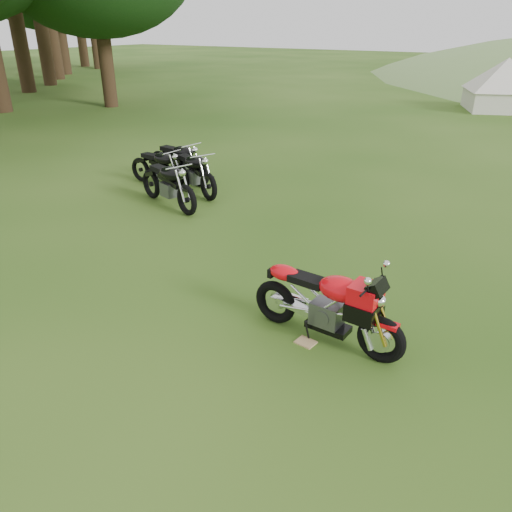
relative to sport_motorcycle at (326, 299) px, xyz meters
The scene contains 9 objects.
ground 1.16m from the sport_motorcycle, 162.17° to the right, with size 120.00×120.00×0.00m, color #23490F.
treeline 25.61m from the sport_motorcycle, 145.01° to the left, with size 28.00×32.00×14.00m, color black, non-canonical shape.
sport_motorcycle is the anchor object (origin of this frame).
plywood_board 0.56m from the sport_motorcycle, 129.93° to the right, with size 0.21×0.17×0.02m, color tan.
vintage_moto_a 5.10m from the sport_motorcycle, 151.20° to the left, with size 1.81×0.42×0.95m, color black, non-canonical shape.
vintage_moto_b 6.44m from the sport_motorcycle, 148.73° to the left, with size 1.67×0.39×0.88m, color black, non-canonical shape.
vintage_moto_c 6.64m from the sport_motorcycle, 144.50° to the left, with size 1.81×0.42×0.95m, color black, non-canonical shape.
vintage_moto_d 5.73m from the sport_motorcycle, 143.68° to the left, with size 1.79×0.42×0.94m, color black, non-canonical shape.
tent_left 18.51m from the sport_motorcycle, 93.12° to the left, with size 2.56×2.56×2.22m, color silver, non-canonical shape.
Camera 1 is at (2.86, -4.04, 3.24)m, focal length 35.00 mm.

